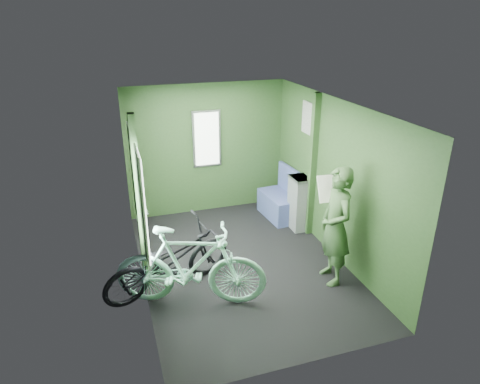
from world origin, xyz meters
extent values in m
plane|color=black|center=(0.00, 0.00, 0.00)|extent=(4.00, 4.00, 0.00)
cube|color=silver|center=(0.00, 0.00, 2.30)|extent=(2.80, 4.00, 0.02)
cube|color=#294721|center=(0.00, 2.00, 1.15)|extent=(2.80, 0.02, 2.30)
cube|color=#294721|center=(0.00, -2.00, 1.15)|extent=(2.80, 0.02, 2.30)
cube|color=#294721|center=(-1.40, 0.00, 1.15)|extent=(0.02, 4.00, 2.30)
cube|color=#294721|center=(1.40, 0.00, 1.15)|extent=(0.02, 4.00, 2.30)
cube|color=#294721|center=(-1.36, 0.00, 1.15)|extent=(0.08, 0.12, 2.30)
cube|color=silver|center=(-1.35, -0.55, 1.35)|extent=(0.02, 0.56, 1.34)
cube|color=silver|center=(-1.35, 0.55, 1.35)|extent=(0.02, 0.56, 1.34)
cube|color=white|center=(-1.34, -0.55, 1.88)|extent=(0.00, 0.12, 0.12)
cube|color=white|center=(-1.34, 0.55, 1.88)|extent=(0.00, 0.12, 0.12)
cylinder|color=silver|center=(-1.29, 0.00, 1.10)|extent=(0.03, 0.40, 0.03)
cube|color=#294721|center=(1.35, 0.60, 1.15)|extent=(0.10, 0.10, 2.30)
cube|color=white|center=(1.38, 0.90, 1.85)|extent=(0.02, 0.40, 0.50)
cube|color=silver|center=(0.00, 1.96, 1.35)|extent=(0.50, 0.02, 1.00)
imported|color=black|center=(-1.08, -0.32, 0.00)|extent=(1.94, 1.33, 1.04)
imported|color=#95DEC4|center=(-0.88, -0.68, 0.00)|extent=(1.94, 1.22, 1.15)
imported|color=#395830|center=(1.04, -0.72, 0.81)|extent=(0.43, 0.62, 1.62)
cube|color=silver|center=(1.06, -0.42, 1.22)|extent=(0.30, 0.20, 0.34)
cube|color=slate|center=(1.26, 0.80, 0.46)|extent=(0.27, 0.38, 0.92)
cube|color=navy|center=(1.12, 1.30, 0.21)|extent=(0.54, 0.88, 0.42)
cube|color=navy|center=(1.33, 1.30, 0.66)|extent=(0.13, 0.85, 0.47)
camera|label=1|loc=(-1.66, -5.04, 3.37)|focal=32.00mm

